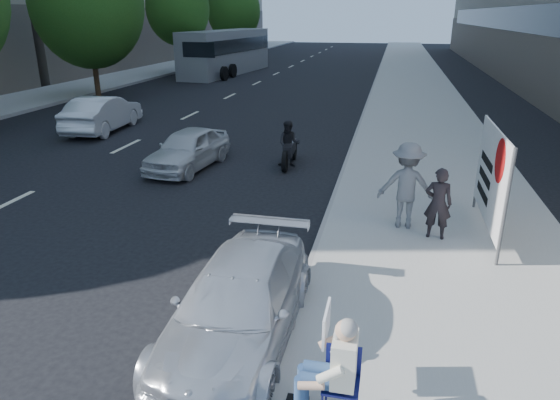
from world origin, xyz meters
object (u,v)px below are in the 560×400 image
(pedestrian_woman, at_px, (438,203))
(seated_protester, at_px, (332,363))
(white_sedan_mid, at_px, (103,113))
(bus, at_px, (227,52))
(motorcycle, at_px, (289,146))
(white_sedan_near, at_px, (188,149))
(parked_sedan, at_px, (238,304))
(protest_banner, at_px, (491,175))
(jogger, at_px, (407,185))

(pedestrian_woman, bearing_deg, seated_protester, 80.47)
(white_sedan_mid, relative_size, bus, 0.35)
(motorcycle, distance_m, bus, 26.43)
(white_sedan_near, relative_size, bus, 0.29)
(parked_sedan, distance_m, white_sedan_mid, 15.37)
(protest_banner, distance_m, white_sedan_mid, 15.47)
(pedestrian_woman, distance_m, parked_sedan, 4.97)
(bus, bearing_deg, motorcycle, -61.42)
(pedestrian_woman, xyz_separation_m, bus, (-14.11, 29.30, 0.74))
(white_sedan_mid, distance_m, bus, 21.24)
(protest_banner, bearing_deg, white_sedan_mid, 150.20)
(pedestrian_woman, height_order, white_sedan_near, pedestrian_woman)
(seated_protester, bearing_deg, jogger, 81.54)
(protest_banner, bearing_deg, pedestrian_woman, -154.56)
(parked_sedan, bearing_deg, white_sedan_mid, 127.77)
(white_sedan_mid, bearing_deg, seated_protester, 124.91)
(parked_sedan, relative_size, motorcycle, 1.98)
(pedestrian_woman, distance_m, motorcycle, 6.35)
(pedestrian_woman, xyz_separation_m, protest_banner, (1.01, 0.48, 0.51))
(seated_protester, xyz_separation_m, pedestrian_woman, (1.48, 5.30, 0.02))
(seated_protester, distance_m, motorcycle, 10.51)
(jogger, bearing_deg, pedestrian_woman, 145.30)
(white_sedan_near, distance_m, motorcycle, 3.10)
(seated_protester, height_order, white_sedan_near, seated_protester)
(seated_protester, height_order, motorcycle, seated_protester)
(jogger, height_order, parked_sedan, jogger)
(protest_banner, distance_m, bus, 32.55)
(parked_sedan, distance_m, white_sedan_near, 8.96)
(jogger, height_order, pedestrian_woman, jogger)
(motorcycle, bearing_deg, white_sedan_mid, 155.02)
(seated_protester, xyz_separation_m, jogger, (0.86, 5.77, 0.20))
(parked_sedan, bearing_deg, white_sedan_near, 116.87)
(pedestrian_woman, distance_m, bus, 32.53)
(parked_sedan, bearing_deg, jogger, 62.09)
(pedestrian_woman, height_order, protest_banner, protest_banner)
(jogger, distance_m, pedestrian_woman, 0.80)
(jogger, distance_m, white_sedan_near, 7.33)
(white_sedan_mid, relative_size, motorcycle, 2.10)
(white_sedan_near, bearing_deg, seated_protester, -52.46)
(pedestrian_woman, bearing_deg, motorcycle, -44.23)
(white_sedan_mid, bearing_deg, pedestrian_woman, 142.53)
(seated_protester, xyz_separation_m, white_sedan_near, (-5.55, 9.31, -0.27))
(protest_banner, bearing_deg, white_sedan_near, 156.32)
(white_sedan_near, bearing_deg, pedestrian_woman, -22.93)
(white_sedan_near, xyz_separation_m, white_sedan_mid, (-5.37, 4.15, 0.10))
(jogger, xyz_separation_m, motorcycle, (-3.43, 4.42, -0.44))
(jogger, xyz_separation_m, parked_sedan, (-2.35, -4.44, -0.48))
(white_sedan_mid, bearing_deg, motorcycle, 154.45)
(protest_banner, xyz_separation_m, parked_sedan, (-3.98, -4.46, -0.81))
(protest_banner, xyz_separation_m, bus, (-15.12, 28.82, 0.23))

